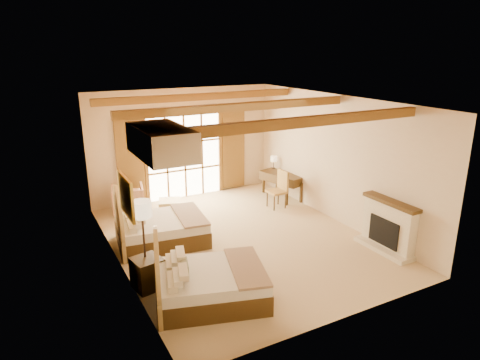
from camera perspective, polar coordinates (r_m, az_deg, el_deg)
floor at (r=10.09m, az=-0.01°, el=-7.88°), size 7.00×7.00×0.00m
wall_back at (r=12.62m, az=-7.54°, el=4.83°), size 5.50×0.00×5.50m
wall_left at (r=8.63m, az=-16.33°, el=-1.61°), size 0.00×7.00×7.00m
wall_right at (r=11.04m, az=12.70°, el=2.75°), size 0.00×7.00×7.00m
ceiling at (r=9.20m, az=-0.01°, el=10.47°), size 7.00×7.00×0.00m
ceiling_beams at (r=9.21m, az=-0.01°, el=9.73°), size 5.39×4.60×0.18m
french_doors at (r=12.65m, az=-7.39°, el=3.23°), size 3.95×0.08×2.60m
fireplace at (r=9.93m, az=19.11°, el=-6.11°), size 0.46×1.40×1.16m
painting at (r=7.90m, az=-14.92°, el=-2.10°), size 0.06×0.95×0.75m
canopy_valance at (r=6.49m, az=-10.48°, el=5.05°), size 0.70×1.40×0.45m
bed_near at (r=7.66m, az=-4.93°, el=-13.49°), size 2.29×1.92×1.26m
bed_far at (r=9.89m, az=-11.21°, el=-6.31°), size 2.12×1.70×1.28m
nightstand at (r=8.26m, az=-12.23°, el=-12.04°), size 0.59×0.59×0.60m
floor_lamp at (r=7.86m, az=-12.93°, el=-4.51°), size 0.36×0.36×1.69m
armchair at (r=11.89m, az=-14.72°, el=-2.50°), size 0.97×0.99×0.77m
ottoman at (r=11.58m, az=-9.34°, el=-3.62°), size 0.72×0.72×0.41m
desk at (r=12.73m, az=5.59°, el=-0.61°), size 0.93×1.47×0.74m
desk_chair at (r=11.95m, az=4.98°, el=-2.15°), size 0.48×0.48×1.05m
desk_lamp at (r=13.07m, az=4.52°, el=2.78°), size 0.19×0.19×0.38m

